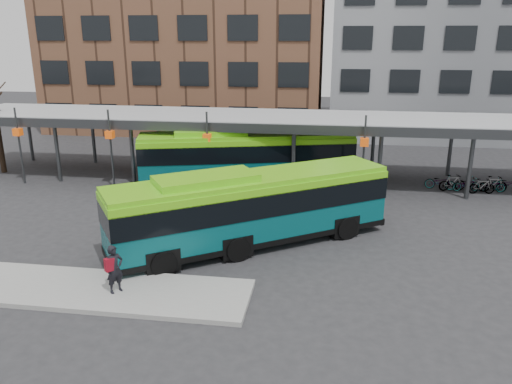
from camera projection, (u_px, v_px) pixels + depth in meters
name	position (u px, v px, depth m)	size (l,w,h in m)	color
ground	(225.00, 264.00, 20.49)	(120.00, 120.00, 0.00)	#28282B
boarding_island	(62.00, 288.00, 18.40)	(14.00, 3.00, 0.18)	gray
canopy	(264.00, 120.00, 31.47)	(40.00, 6.53, 4.80)	#999B9E
building_brick	(190.00, 14.00, 48.79)	(26.00, 14.00, 22.00)	brown
building_grey	(466.00, 24.00, 45.47)	(24.00, 14.00, 20.00)	slate
bus_front	(251.00, 206.00, 21.86)	(11.99, 9.33, 3.49)	#074D52
bus_rear	(246.00, 156.00, 30.76)	(13.31, 6.06, 3.59)	#074D52
pedestrian	(114.00, 269.00, 17.66)	(0.73, 0.77, 1.78)	black
bike_rack	(475.00, 184.00, 29.95)	(5.78, 1.55, 1.00)	slate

